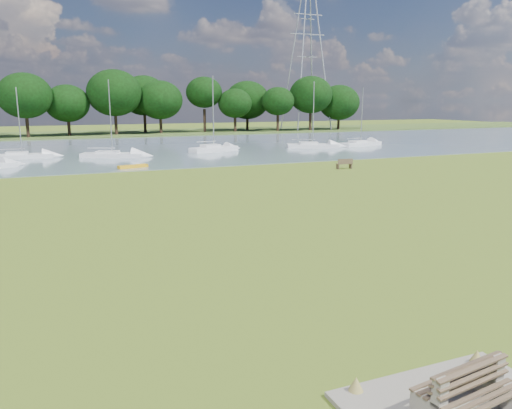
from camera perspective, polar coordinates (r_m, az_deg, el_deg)
name	(u,v)px	position (r m, az deg, el deg)	size (l,w,h in m)	color
ground	(222,235)	(22.04, -3.89, -3.50)	(220.00, 220.00, 0.00)	olive
river	(108,150)	(62.78, -16.52, 5.98)	(220.00, 40.00, 0.10)	slate
far_bank	(88,135)	(92.58, -18.66, 7.55)	(220.00, 20.00, 0.40)	#4C6626
bench_pair	(468,392)	(10.59, 23.09, -19.10)	(2.04, 1.36, 1.03)	gray
riverbank_bench	(345,164)	(44.07, 10.09, 4.61)	(1.47, 0.53, 0.89)	brown
kayak	(133,166)	(45.02, -13.89, 4.25)	(2.63, 0.61, 0.26)	gold
pylon	(308,30)	(103.37, 5.91, 19.20)	(7.48, 5.24, 30.39)	#9FA1A5
tree_line	(25,98)	(88.18, -24.93, 10.97)	(124.21, 8.66, 10.48)	black
sailboat_1	(21,154)	(56.35, -25.23, 5.20)	(6.00, 2.06, 7.09)	silver
sailboat_2	(360,143)	(67.09, 11.83, 6.95)	(6.60, 3.32, 7.45)	silver
sailboat_3	(112,153)	(54.26, -16.15, 5.63)	(6.56, 4.20, 7.86)	silver
sailboat_4	(312,144)	(63.24, 6.43, 6.86)	(6.64, 3.78, 8.08)	silver
sailboat_6	(213,147)	(58.23, -4.90, 6.56)	(6.17, 3.51, 8.53)	silver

